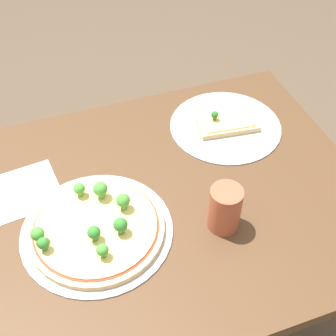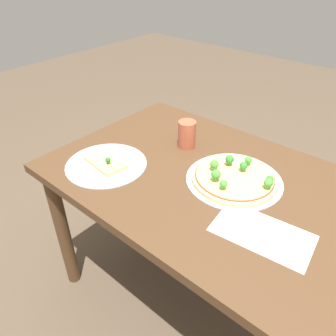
{
  "view_description": "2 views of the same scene",
  "coord_description": "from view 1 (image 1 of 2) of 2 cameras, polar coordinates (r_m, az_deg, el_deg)",
  "views": [
    {
      "loc": [
        0.13,
        0.71,
        1.58
      ],
      "look_at": [
        -0.15,
        -0.07,
        0.73
      ],
      "focal_mm": 50.0,
      "sensor_mm": 36.0,
      "label": 1
    },
    {
      "loc": [
        0.51,
        -0.83,
        1.42
      ],
      "look_at": [
        -0.15,
        -0.07,
        0.73
      ],
      "focal_mm": 35.0,
      "sensor_mm": 36.0,
      "label": 2
    }
  ],
  "objects": [
    {
      "name": "pizza_tray_slice",
      "position": [
        1.34,
        7.06,
        5.28
      ],
      "size": [
        0.31,
        0.31,
        0.05
      ],
      "color": "#A3A3A8",
      "rests_on": "dining_table"
    },
    {
      "name": "drinking_cup",
      "position": [
        1.06,
        6.95,
        -4.93
      ],
      "size": [
        0.07,
        0.07,
        0.12
      ],
      "primitive_type": "cylinder",
      "color": "#AD5138",
      "rests_on": "dining_table"
    },
    {
      "name": "pizza_tray_whole",
      "position": [
        1.08,
        -8.76,
        -7.16
      ],
      "size": [
        0.35,
        0.35,
        0.07
      ],
      "color": "#A3A3A8",
      "rests_on": "dining_table"
    },
    {
      "name": "dining_table",
      "position": [
        1.2,
        -5.55,
        -7.84
      ],
      "size": [
        1.23,
        0.8,
        0.71
      ],
      "color": "#4C331E",
      "rests_on": "ground_plane"
    }
  ]
}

